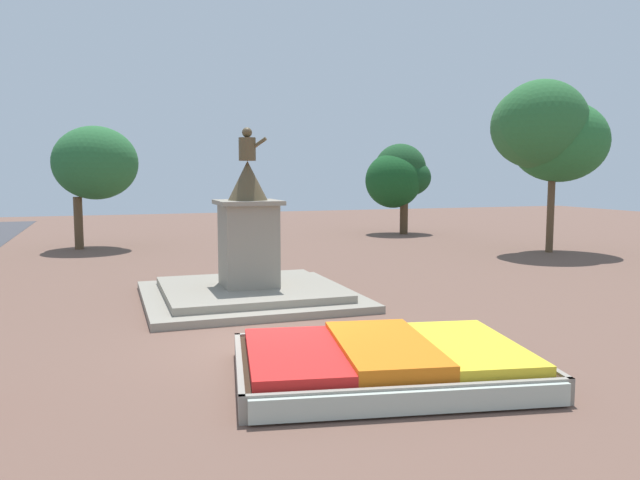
# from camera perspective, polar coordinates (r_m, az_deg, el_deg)

# --- Properties ---
(ground_plane) EXTENTS (86.21, 86.21, 0.00)m
(ground_plane) POSITION_cam_1_polar(r_m,az_deg,el_deg) (13.06, -4.04, -9.57)
(ground_plane) COLOR brown
(flower_planter) EXTENTS (5.63, 4.43, 0.64)m
(flower_planter) POSITION_cam_1_polar(r_m,az_deg,el_deg) (11.03, 5.94, -11.07)
(flower_planter) COLOR #38281C
(flower_planter) RESTS_ON ground_plane
(statue_monument) EXTENTS (5.74, 5.74, 4.77)m
(statue_monument) POSITION_cam_1_polar(r_m,az_deg,el_deg) (17.51, -6.53, -2.64)
(statue_monument) COLOR gray
(statue_monument) RESTS_ON ground_plane
(park_tree_far_left) EXTENTS (3.92, 3.29, 5.23)m
(park_tree_far_left) POSITION_cam_1_polar(r_m,az_deg,el_deg) (36.76, 7.21, 5.82)
(park_tree_far_left) COLOR #4C3823
(park_tree_far_left) RESTS_ON ground_plane
(park_tree_behind_statue) EXTENTS (5.33, 4.28, 7.51)m
(park_tree_behind_statue) POSITION_cam_1_polar(r_m,az_deg,el_deg) (29.28, 20.06, 9.33)
(park_tree_behind_statue) COLOR brown
(park_tree_behind_statue) RESTS_ON ground_plane
(park_tree_far_right) EXTENTS (3.84, 4.29, 5.68)m
(park_tree_far_right) POSITION_cam_1_polar(r_m,az_deg,el_deg) (31.06, -19.91, 6.86)
(park_tree_far_right) COLOR brown
(park_tree_far_right) RESTS_ON ground_plane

